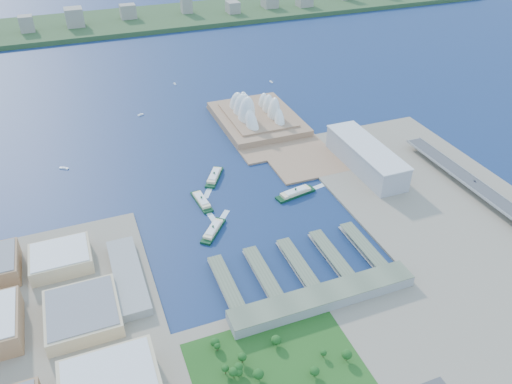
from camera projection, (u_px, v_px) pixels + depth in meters
name	position (u px, v px, depth m)	size (l,w,h in m)	color
ground	(261.00, 231.00, 611.49)	(3000.00, 3000.00, 0.00)	#0E2044
west_land	(49.00, 358.00, 454.69)	(220.00, 390.00, 3.00)	gray
south_land	(347.00, 365.00, 448.37)	(720.00, 180.00, 3.00)	gray
east_land	(447.00, 211.00, 643.85)	(240.00, 500.00, 3.00)	gray
peninsula	(263.00, 126.00, 843.75)	(135.00, 220.00, 3.00)	#956F51
far_shore	(129.00, 21.00, 1365.45)	(2200.00, 260.00, 12.00)	#2D4926
opera_house	(257.00, 105.00, 841.39)	(134.00, 180.00, 58.00)	white
toaster_building	(366.00, 157.00, 720.21)	(45.00, 155.00, 35.00)	#99999F
expressway	(491.00, 200.00, 649.92)	(26.00, 340.00, 11.85)	gray
west_buildings	(43.00, 319.00, 473.34)	(200.00, 280.00, 27.00)	#99704C
ferry_wharves	(297.00, 264.00, 555.12)	(184.00, 90.00, 9.30)	#566048
terminal_building	(323.00, 298.00, 506.62)	(200.00, 28.00, 12.00)	gray
park	(277.00, 361.00, 440.55)	(150.00, 110.00, 16.00)	#194714
far_skyline	(128.00, 10.00, 1331.25)	(1900.00, 140.00, 55.00)	gray
ferry_a	(202.00, 200.00, 658.13)	(13.32, 52.32, 9.89)	#0D341A
ferry_b	(214.00, 175.00, 708.10)	(13.84, 54.39, 10.28)	#0D341A
ferry_c	(213.00, 229.00, 606.72)	(13.11, 51.49, 9.74)	#0D341A
ferry_d	(296.00, 192.00, 672.70)	(14.69, 57.69, 10.91)	#0D341A
boat_a	(64.00, 168.00, 732.05)	(3.41, 13.63, 2.63)	white
boat_b	(141.00, 115.00, 882.78)	(3.69, 10.54, 2.85)	white
boat_c	(271.00, 82.00, 1011.65)	(3.17, 10.86, 2.44)	white
boat_e	(175.00, 84.00, 1003.29)	(3.03, 9.52, 2.34)	white
car_c	(475.00, 181.00, 676.29)	(1.94, 4.77, 1.38)	slate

